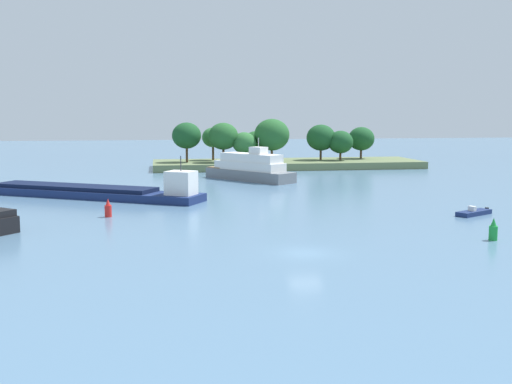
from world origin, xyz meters
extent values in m
plane|color=slate|center=(0.00, 0.00, 0.00)|extent=(400.00, 400.00, 0.00)
cube|color=#66754C|center=(13.90, 71.82, 0.67)|extent=(51.47, 14.77, 1.35)
cylinder|color=#513823|center=(-5.51, 71.21, 2.75)|extent=(0.44, 0.44, 2.81)
ellipsoid|color=#194C23|center=(-5.51, 71.21, 6.33)|extent=(5.44, 5.44, 4.90)
cylinder|color=#513823|center=(-0.18, 75.47, 2.71)|extent=(0.44, 0.44, 2.74)
ellipsoid|color=#2D6B33|center=(-0.18, 75.47, 5.80)|extent=(4.28, 4.28, 3.86)
cylinder|color=#513823|center=(1.24, 69.71, 2.67)|extent=(0.44, 0.44, 2.64)
ellipsoid|color=#235B28|center=(1.24, 69.71, 6.22)|extent=(5.59, 5.59, 5.03)
cylinder|color=#513823|center=(5.04, 68.89, 2.28)|extent=(0.44, 0.44, 1.87)
ellipsoid|color=#2D6B33|center=(5.04, 68.89, 4.99)|extent=(4.45, 4.45, 4.00)
cylinder|color=#513823|center=(8.32, 75.11, 2.10)|extent=(0.44, 0.44, 1.51)
ellipsoid|color=#235B28|center=(8.32, 75.11, 4.81)|extent=(4.90, 4.90, 4.41)
cylinder|color=#513823|center=(10.45, 69.61, 2.57)|extent=(0.44, 0.44, 2.45)
ellipsoid|color=#235B28|center=(10.45, 69.61, 6.45)|extent=(6.66, 6.66, 5.99)
cylinder|color=#513823|center=(20.80, 72.47, 2.40)|extent=(0.44, 0.44, 2.12)
ellipsoid|color=#194C23|center=(20.80, 72.47, 5.73)|extent=(5.68, 5.68, 5.11)
cylinder|color=#513823|center=(24.36, 71.00, 2.15)|extent=(0.44, 0.44, 1.60)
ellipsoid|color=#194C23|center=(24.36, 71.00, 4.91)|extent=(4.91, 4.91, 4.42)
cylinder|color=#513823|center=(29.87, 74.81, 2.29)|extent=(0.44, 0.44, 1.90)
ellipsoid|color=#194C23|center=(29.87, 74.81, 5.35)|extent=(5.28, 5.28, 4.75)
cube|color=slate|center=(3.29, 50.69, 0.81)|extent=(12.94, 15.40, 1.62)
cube|color=white|center=(3.29, 50.69, 2.27)|extent=(10.33, 12.18, 1.30)
cube|color=white|center=(3.53, 50.37, 3.57)|extent=(8.97, 10.60, 1.30)
cube|color=white|center=(4.49, 49.07, 4.77)|extent=(2.93, 3.04, 1.10)
cube|color=#937551|center=(-0.56, 55.86, 1.70)|extent=(4.72, 4.55, 0.16)
cylinder|color=silver|center=(4.49, 49.07, 6.02)|extent=(0.10, 0.10, 1.40)
cube|color=navy|center=(-20.17, 34.67, 0.48)|extent=(30.02, 19.98, 0.96)
cube|color=#0F1834|center=(-21.47, 35.41, 1.21)|extent=(21.37, 14.61, 0.50)
cube|color=white|center=(-8.27, 27.87, 2.36)|extent=(4.10, 3.89, 2.80)
cylinder|color=#333338|center=(-8.27, 27.87, 4.66)|extent=(0.12, 0.12, 1.80)
cylinder|color=black|center=(-24.67, 13.33, 0.89)|extent=(0.73, 0.68, 0.70)
cube|color=navy|center=(21.42, 14.17, 0.23)|extent=(4.65, 3.41, 0.47)
cube|color=white|center=(21.13, 14.01, 0.72)|extent=(0.78, 0.86, 0.50)
cube|color=black|center=(23.54, 15.33, 0.28)|extent=(0.40, 0.42, 0.56)
cylinder|color=red|center=(-16.03, 19.02, 0.60)|extent=(0.70, 0.70, 1.20)
cone|color=red|center=(-16.03, 19.02, 1.55)|extent=(0.49, 0.49, 0.70)
cylinder|color=green|center=(16.54, 2.14, 0.60)|extent=(0.70, 0.70, 1.20)
cone|color=green|center=(16.54, 2.14, 1.55)|extent=(0.49, 0.49, 0.70)
camera|label=1|loc=(-10.90, -43.90, 10.52)|focal=42.78mm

